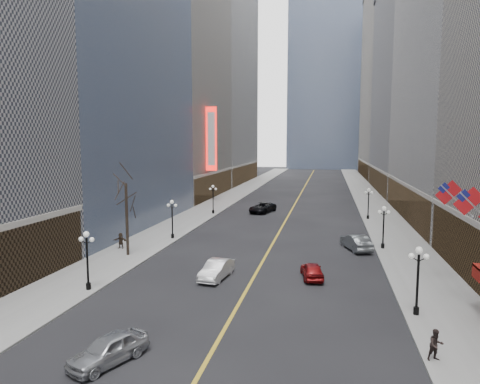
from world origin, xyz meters
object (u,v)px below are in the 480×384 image
at_px(car_nb_mid, 217,269).
at_px(streetlamp_west_3, 213,196).
at_px(streetlamp_east_1, 418,274).
at_px(streetlamp_west_1, 87,254).
at_px(car_nb_near, 109,349).
at_px(car_sb_far, 356,242).
at_px(streetlamp_east_2, 384,223).
at_px(car_nb_far, 263,208).
at_px(streetlamp_east_3, 368,200).
at_px(streetlamp_west_2, 172,215).
at_px(car_sb_mid, 312,270).

bearing_deg(car_nb_mid, streetlamp_west_3, 112.98).
xyz_separation_m(streetlamp_east_1, streetlamp_west_1, (-23.60, 0.00, 0.00)).
distance_m(car_nb_near, car_sb_far, 30.14).
xyz_separation_m(streetlamp_east_2, car_nb_far, (-16.20, 21.26, -2.07)).
distance_m(streetlamp_east_3, streetlamp_west_2, 29.68).
xyz_separation_m(streetlamp_west_1, car_sb_far, (20.80, 17.25, -2.07)).
distance_m(streetlamp_west_1, streetlamp_west_3, 36.00).
height_order(streetlamp_east_3, streetlamp_west_2, same).
distance_m(streetlamp_west_2, car_nb_near, 28.43).
height_order(streetlamp_east_1, streetlamp_east_3, same).
distance_m(streetlamp_east_2, streetlamp_west_2, 23.60).
relative_size(streetlamp_east_3, car_sb_mid, 1.12).
xyz_separation_m(streetlamp_west_2, car_nb_mid, (8.80, -12.99, -2.14)).
height_order(streetlamp_east_2, car_nb_far, streetlamp_east_2).
height_order(streetlamp_west_3, car_nb_near, streetlamp_west_3).
xyz_separation_m(streetlamp_east_3, car_nb_mid, (-14.80, -30.99, -2.14)).
bearing_deg(streetlamp_west_3, car_nb_far, 23.76).
bearing_deg(streetlamp_east_2, car_nb_mid, -138.73).
relative_size(streetlamp_west_3, car_nb_far, 0.76).
bearing_deg(car_nb_mid, streetlamp_west_1, -143.20).
xyz_separation_m(streetlamp_east_1, streetlamp_west_2, (-23.60, 18.00, 0.00)).
xyz_separation_m(streetlamp_east_1, streetlamp_east_3, (0.00, 36.00, 0.00)).
xyz_separation_m(streetlamp_east_1, car_sb_far, (-2.80, 17.25, -2.07)).
relative_size(car_nb_mid, car_nb_far, 0.78).
relative_size(streetlamp_east_1, car_nb_near, 1.03).
height_order(streetlamp_west_1, car_sb_far, streetlamp_west_1).
bearing_deg(car_nb_near, car_sb_mid, 83.42).
height_order(streetlamp_west_2, car_nb_near, streetlamp_west_2).
relative_size(streetlamp_west_1, car_nb_far, 0.76).
distance_m(car_nb_mid, car_sb_far, 17.14).
bearing_deg(car_nb_mid, streetlamp_east_3, 71.60).
relative_size(streetlamp_east_3, streetlamp_west_1, 1.00).
distance_m(streetlamp_west_3, car_nb_far, 8.35).
relative_size(streetlamp_west_2, car_sb_far, 0.90).
bearing_deg(car_sb_far, streetlamp_east_3, -117.60).
xyz_separation_m(car_nb_near, car_sb_far, (13.89, 26.74, 0.08)).
bearing_deg(streetlamp_west_1, car_sb_far, 39.66).
height_order(streetlamp_east_1, car_sb_far, streetlamp_east_1).
bearing_deg(streetlamp_east_2, car_sb_mid, -121.58).
bearing_deg(streetlamp_east_2, streetlamp_west_3, 142.67).
xyz_separation_m(streetlamp_west_1, car_nb_far, (7.40, 39.26, -2.07)).
distance_m(streetlamp_east_3, streetlamp_west_3, 23.60).
distance_m(car_nb_far, car_sb_mid, 33.89).
distance_m(streetlamp_west_3, car_nb_near, 46.07).
bearing_deg(streetlamp_west_2, car_nb_mid, -55.89).
bearing_deg(streetlamp_east_3, streetlamp_east_1, -90.00).
bearing_deg(streetlamp_east_1, car_nb_near, -150.36).
relative_size(streetlamp_east_1, streetlamp_west_1, 1.00).
relative_size(streetlamp_east_2, streetlamp_east_3, 1.00).
relative_size(streetlamp_east_3, streetlamp_west_3, 1.00).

